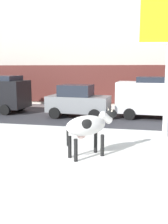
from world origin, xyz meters
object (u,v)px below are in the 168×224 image
Objects in this scene: pedestrian_by_cars at (19,95)px; car_white_van at (159,96)px; car_grey_hatchback at (78,101)px; cow_holstein at (88,126)px.

car_white_van is at bearing -14.21° from pedestrian_by_cars.
car_grey_hatchback is 5.97m from pedestrian_by_cars.
car_white_van is at bearing 7.76° from car_grey_hatchback.
car_grey_hatchback reaches higher than cow_holstein.
car_white_van is 2.72× the size of pedestrian_by_cars.
cow_holstein is 7.59m from car_white_van.
car_white_van is at bearing 69.58° from cow_holstein.
pedestrian_by_cars is at bearing 165.79° from car_white_van.
car_white_van reaches higher than cow_holstein.
car_white_van is (2.65, 7.11, 0.24)m from cow_holstein.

